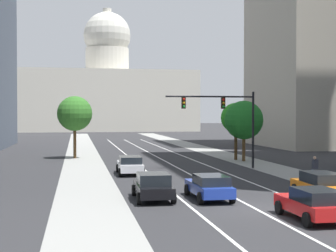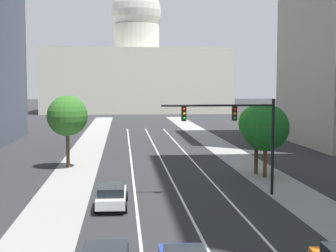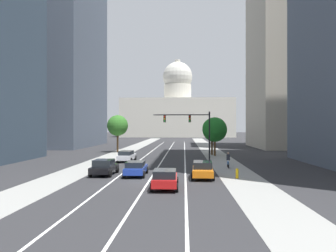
% 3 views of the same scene
% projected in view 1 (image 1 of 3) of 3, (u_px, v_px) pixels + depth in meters
% --- Properties ---
extents(ground_plane, '(400.00, 400.00, 0.00)m').
position_uv_depth(ground_plane, '(146.00, 151.00, 64.16)').
color(ground_plane, '#2B2B2D').
extents(sidewalk_left, '(3.79, 130.00, 0.01)m').
position_uv_depth(sidewalk_left, '(83.00, 155.00, 57.83)').
color(sidewalk_left, gray).
rests_on(sidewalk_left, ground).
extents(sidewalk_right, '(3.79, 130.00, 0.01)m').
position_uv_depth(sidewalk_right, '(218.00, 153.00, 60.65)').
color(sidewalk_right, gray).
rests_on(sidewalk_right, ground).
extents(lane_stripe_left, '(0.16, 90.00, 0.01)m').
position_uv_depth(lane_stripe_left, '(136.00, 163.00, 48.86)').
color(lane_stripe_left, white).
rests_on(lane_stripe_left, ground).
extents(lane_stripe_center, '(0.16, 90.00, 0.01)m').
position_uv_depth(lane_stripe_center, '(167.00, 162.00, 49.40)').
color(lane_stripe_center, white).
rests_on(lane_stripe_center, ground).
extents(lane_stripe_right, '(0.16, 90.00, 0.01)m').
position_uv_depth(lane_stripe_right, '(197.00, 162.00, 49.94)').
color(lane_stripe_right, white).
rests_on(lane_stripe_right, ground).
extents(capitol_building, '(48.72, 22.89, 34.59)m').
position_uv_depth(capitol_building, '(107.00, 92.00, 144.43)').
color(capitol_building, beige).
rests_on(capitol_building, ground).
extents(car_blue, '(1.97, 4.43, 1.37)m').
position_uv_depth(car_blue, '(209.00, 186.00, 27.72)').
color(car_blue, '#1E389E').
rests_on(car_blue, ground).
extents(car_orange, '(2.11, 4.65, 1.47)m').
position_uv_depth(car_orange, '(321.00, 185.00, 27.86)').
color(car_orange, orange).
rests_on(car_orange, ground).
extents(car_black, '(2.11, 4.32, 1.47)m').
position_uv_depth(car_black, '(153.00, 186.00, 27.59)').
color(car_black, black).
rests_on(car_black, ground).
extents(car_white, '(2.03, 4.75, 1.42)m').
position_uv_depth(car_white, '(130.00, 165.00, 39.43)').
color(car_white, silver).
rests_on(car_white, ground).
extents(car_red, '(2.01, 4.19, 1.43)m').
position_uv_depth(car_red, '(313.00, 203.00, 22.23)').
color(car_red, red).
rests_on(car_red, ground).
extents(traffic_signal_mast, '(7.76, 0.39, 6.59)m').
position_uv_depth(traffic_signal_mast, '(226.00, 113.00, 43.46)').
color(traffic_signal_mast, black).
rests_on(traffic_signal_mast, ground).
extents(cyclist, '(0.37, 1.70, 1.72)m').
position_uv_depth(cyclist, '(315.00, 169.00, 35.54)').
color(cyclist, black).
rests_on(cyclist, ground).
extents(street_tree_near_right, '(3.84, 3.84, 6.00)m').
position_uv_depth(street_tree_near_right, '(244.00, 120.00, 50.36)').
color(street_tree_near_right, '#51381E').
rests_on(street_tree_near_right, ground).
extents(street_tree_mid_left, '(3.68, 3.68, 6.58)m').
position_uv_depth(street_tree_mid_left, '(75.00, 114.00, 53.57)').
color(street_tree_mid_left, '#51381E').
rests_on(street_tree_mid_left, ground).
extents(street_tree_far_right, '(3.06, 3.06, 5.83)m').
position_uv_depth(street_tree_far_right, '(236.00, 118.00, 51.91)').
color(street_tree_far_right, '#51381E').
rests_on(street_tree_far_right, ground).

